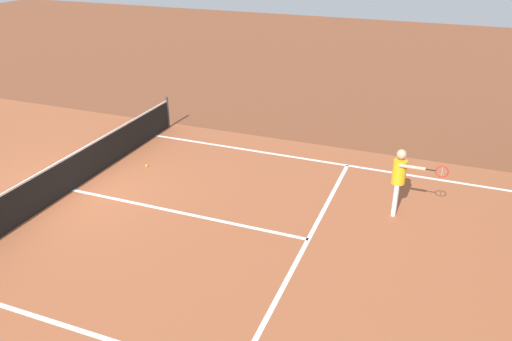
{
  "coord_description": "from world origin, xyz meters",
  "views": [
    {
      "loc": [
        -9.14,
        -8.72,
        6.23
      ],
      "look_at": [
        0.92,
        -4.8,
        1.0
      ],
      "focal_mm": 35.42,
      "sensor_mm": 36.0,
      "label": 1
    }
  ],
  "objects": [
    {
      "name": "net",
      "position": [
        0.0,
        0.0,
        0.49
      ],
      "size": [
        10.02,
        0.09,
        1.07
      ],
      "color": "#33383D",
      "rests_on": "ground_plane"
    },
    {
      "name": "line_service_near",
      "position": [
        0.0,
        -6.4,
        0.0
      ],
      "size": [
        8.22,
        0.1,
        0.01
      ],
      "primitive_type": "cube",
      "color": "white",
      "rests_on": "ground_plane"
    },
    {
      "name": "line_sideline_right",
      "position": [
        4.11,
        -5.95,
        0.0
      ],
      "size": [
        0.1,
        11.89,
        0.01
      ],
      "primitive_type": "cube",
      "color": "white",
      "rests_on": "ground_plane"
    },
    {
      "name": "court_surface_inbounds",
      "position": [
        0.0,
        0.0,
        0.0
      ],
      "size": [
        10.62,
        24.4,
        0.0
      ],
      "primitive_type": "cube",
      "color": "#9E5433",
      "rests_on": "ground_plane"
    },
    {
      "name": "line_center_service",
      "position": [
        0.0,
        -3.2,
        0.0
      ],
      "size": [
        0.1,
        6.4,
        0.01
      ],
      "primitive_type": "cube",
      "color": "white",
      "rests_on": "ground_plane"
    },
    {
      "name": "ground_plane",
      "position": [
        0.0,
        0.0,
        0.0
      ],
      "size": [
        60.0,
        60.0,
        0.0
      ],
      "primitive_type": "plane",
      "color": "brown"
    },
    {
      "name": "tennis_ball_near_net",
      "position": [
        1.94,
        -1.03,
        0.03
      ],
      "size": [
        0.07,
        0.07,
        0.07
      ],
      "primitive_type": "sphere",
      "color": "#CCE033",
      "rests_on": "ground_plane"
    },
    {
      "name": "player_near",
      "position": [
        1.84,
        -8.03,
        1.04
      ],
      "size": [
        0.5,
        1.21,
        1.67
      ],
      "color": "white",
      "rests_on": "ground_plane"
    }
  ]
}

